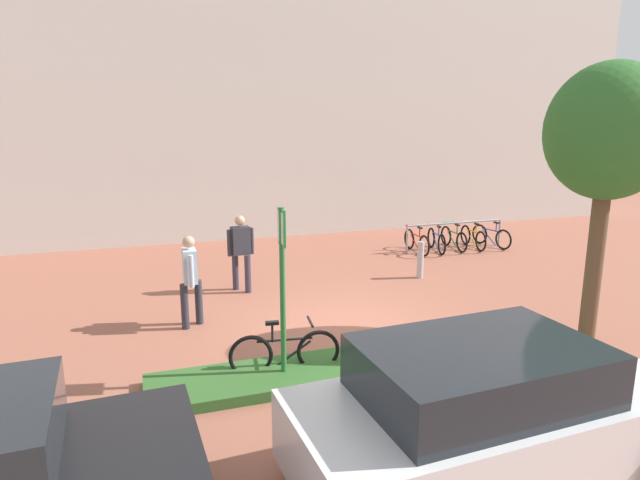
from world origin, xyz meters
name	(u,v)px	position (x,y,z in m)	size (l,w,h in m)	color
ground_plane	(351,328)	(0.00, 0.00, 0.00)	(60.00, 60.00, 0.00)	#9E5B47
building_facade	(251,80)	(0.00, 8.81, 5.00)	(28.00, 1.20, 10.00)	silver
planter_strip	(379,361)	(-0.19, -1.62, 0.08)	(7.00, 1.10, 0.16)	#336028
tree_sidewalk	(609,134)	(3.74, -1.76, 3.53)	(2.03, 2.03, 4.70)	brown
parking_sign_post	(282,271)	(-1.71, -1.62, 1.68)	(0.08, 0.36, 2.59)	#2D7238
bike_at_sign	(285,352)	(-1.64, -1.41, 0.35)	(1.67, 0.42, 0.86)	black
bike_rack_cluster	(455,238)	(5.20, 4.84, 0.35)	(3.21, 1.61, 0.83)	#99999E
bollard_steel	(420,260)	(2.79, 2.52, 0.45)	(0.16, 0.16, 0.90)	#ADADB2
person_shirt_blue	(190,275)	(-2.77, 1.03, 0.98)	(0.41, 0.61, 1.72)	#2D2D38
person_suited_navy	(241,248)	(-1.51, 2.85, 0.98)	(0.61, 0.45, 1.72)	#383342
car_white_hatch	(488,412)	(-0.22, -4.42, 0.76)	(4.39, 2.20, 1.54)	silver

